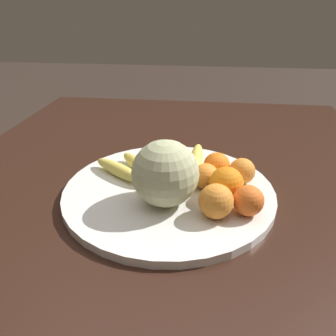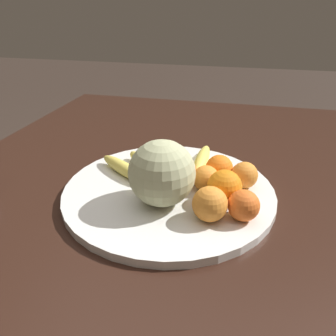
% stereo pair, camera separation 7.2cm
% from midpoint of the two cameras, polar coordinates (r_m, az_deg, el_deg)
% --- Properties ---
extents(kitchen_table, '(1.43, 1.20, 0.77)m').
position_cam_midpoint_polar(kitchen_table, '(0.86, -1.73, -7.16)').
color(kitchen_table, black).
rests_on(kitchen_table, ground_plane).
extents(fruit_bowl, '(0.48, 0.48, 0.02)m').
position_cam_midpoint_polar(fruit_bowl, '(0.75, -2.76, -4.00)').
color(fruit_bowl, white).
rests_on(fruit_bowl, kitchen_table).
extents(melon, '(0.14, 0.14, 0.14)m').
position_cam_midpoint_polar(melon, '(0.66, -3.86, -1.01)').
color(melon, '#B2B789').
rests_on(melon, fruit_bowl).
extents(banana_bunch, '(0.24, 0.28, 0.03)m').
position_cam_midpoint_polar(banana_bunch, '(0.82, -4.13, 0.75)').
color(banana_bunch, '#473819').
rests_on(banana_bunch, fruit_bowl).
extents(orange_front_left, '(0.06, 0.06, 0.06)m').
position_cam_midpoint_polar(orange_front_left, '(0.76, 10.15, -0.60)').
color(orange_front_left, orange).
rests_on(orange_front_left, fruit_bowl).
extents(orange_front_right, '(0.07, 0.07, 0.07)m').
position_cam_midpoint_polar(orange_front_right, '(0.69, 7.20, -2.80)').
color(orange_front_right, orange).
rests_on(orange_front_right, fruit_bowl).
extents(orange_mid_center, '(0.07, 0.07, 0.07)m').
position_cam_midpoint_polar(orange_mid_center, '(0.64, 5.15, -5.89)').
color(orange_mid_center, orange).
rests_on(orange_mid_center, fruit_bowl).
extents(orange_back_left, '(0.06, 0.06, 0.06)m').
position_cam_midpoint_polar(orange_back_left, '(0.73, 3.80, -1.51)').
color(orange_back_left, orange).
rests_on(orange_back_left, fruit_bowl).
extents(orange_back_right, '(0.06, 0.06, 0.06)m').
position_cam_midpoint_polar(orange_back_right, '(0.65, 10.75, -5.69)').
color(orange_back_right, orange).
rests_on(orange_back_right, fruit_bowl).
extents(orange_top_small, '(0.06, 0.06, 0.06)m').
position_cam_midpoint_polar(orange_top_small, '(0.75, -0.41, -0.40)').
color(orange_top_small, orange).
rests_on(orange_top_small, fruit_bowl).
extents(orange_side_extra, '(0.06, 0.06, 0.06)m').
position_cam_midpoint_polar(orange_side_extra, '(0.78, 5.85, 0.30)').
color(orange_side_extra, orange).
rests_on(orange_side_extra, fruit_bowl).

